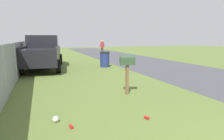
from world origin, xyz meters
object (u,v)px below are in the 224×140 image
mailbox (127,63)px  pedestrian (102,46)px  trash_bin (105,59)px  pickup_truck (43,51)px

mailbox → pedestrian: bearing=-0.3°
mailbox → trash_bin: size_ratio=1.32×
mailbox → trash_bin: 6.16m
mailbox → pickup_truck: pickup_truck is taller
trash_bin → mailbox: bearing=167.5°
pickup_truck → trash_bin: bearing=-95.9°
pedestrian → mailbox: bearing=-155.7°
mailbox → trash_bin: mailbox is taller
mailbox → trash_bin: bearing=2.8°
trash_bin → pedestrian: size_ratio=0.58×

